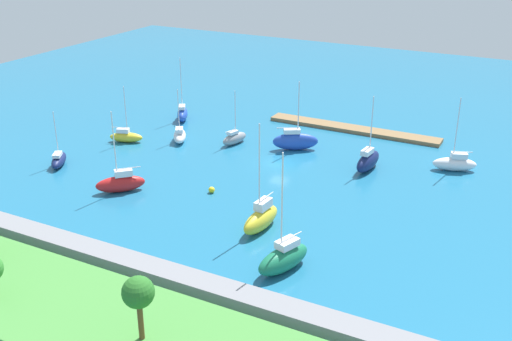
{
  "coord_description": "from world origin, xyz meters",
  "views": [
    {
      "loc": [
        -32.65,
        69.14,
        31.28
      ],
      "look_at": [
        0.0,
        6.74,
        1.5
      ],
      "focal_mm": 43.24,
      "sensor_mm": 36.0,
      "label": 1
    }
  ],
  "objects": [
    {
      "name": "sailboat_yellow_along_channel",
      "position": [
        -6.25,
        17.56,
        1.32
      ],
      "size": [
        2.3,
        6.19,
        11.93
      ],
      "rotation": [
        0.0,
        0.0,
        1.49
      ],
      "color": "yellow",
      "rests_on": "water"
    },
    {
      "name": "sailboat_red_near_pier",
      "position": [
        13.05,
        16.88,
        1.14
      ],
      "size": [
        5.39,
        5.38,
        10.11
      ],
      "rotation": [
        0.0,
        0.0,
        0.78
      ],
      "color": "red",
      "rests_on": "water"
    },
    {
      "name": "water",
      "position": [
        0.0,
        0.0,
        0.0
      ],
      "size": [
        160.0,
        160.0,
        0.0
      ],
      "primitive_type": "plane",
      "color": "#1E668C",
      "rests_on": "ground"
    },
    {
      "name": "sailboat_blue_far_south",
      "position": [
        21.9,
        -9.51,
        1.13
      ],
      "size": [
        3.98,
        5.26,
        10.1
      ],
      "rotation": [
        0.0,
        0.0,
        5.24
      ],
      "color": "#2347B2",
      "rests_on": "water"
    },
    {
      "name": "sailboat_yellow_lone_north",
      "position": [
        23.49,
        2.88,
        0.85
      ],
      "size": [
        5.14,
        3.26,
        8.37
      ],
      "rotation": [
        0.0,
        0.0,
        3.51
      ],
      "color": "yellow",
      "rests_on": "water"
    },
    {
      "name": "shoreline_park",
      "position": [
        0.0,
        38.83,
        0.68
      ],
      "size": [
        48.47,
        11.4,
        1.36
      ],
      "primitive_type": "cube",
      "color": "#478C3D",
      "rests_on": "ground"
    },
    {
      "name": "mooring_buoy_yellow",
      "position": [
        3.19,
        12.15,
        0.38
      ],
      "size": [
        0.76,
        0.76,
        0.76
      ],
      "primitive_type": "sphere",
      "color": "yellow",
      "rests_on": "water"
    },
    {
      "name": "sailboat_gray_off_beacon",
      "position": [
        9.03,
        -3.75,
        0.9
      ],
      "size": [
        2.52,
        4.85,
        7.91
      ],
      "rotation": [
        0.0,
        0.0,
        4.48
      ],
      "color": "gray",
      "rests_on": "water"
    },
    {
      "name": "sailboat_blue_east_end",
      "position": [
        0.27,
        -5.7,
        1.35
      ],
      "size": [
        6.47,
        4.78,
        9.88
      ],
      "rotation": [
        0.0,
        0.0,
        3.66
      ],
      "color": "#2347B2",
      "rests_on": "water"
    },
    {
      "name": "sailboat_navy_mid_basin",
      "position": [
        -11.16,
        -3.33,
        1.31
      ],
      "size": [
        2.27,
        6.14,
        9.87
      ],
      "rotation": [
        0.0,
        0.0,
        4.62
      ],
      "color": "#141E4C",
      "rests_on": "water"
    },
    {
      "name": "sailboat_green_west_end",
      "position": [
        -11.82,
        23.77,
        1.3
      ],
      "size": [
        4.04,
        6.56,
        11.99
      ],
      "rotation": [
        0.0,
        0.0,
        1.25
      ],
      "color": "#19724C",
      "rests_on": "water"
    },
    {
      "name": "sailboat_navy_center_basin",
      "position": [
        25.66,
        14.17,
        0.81
      ],
      "size": [
        3.91,
        5.07,
        7.37
      ],
      "rotation": [
        0.0,
        0.0,
        5.25
      ],
      "color": "#141E4C",
      "rests_on": "water"
    },
    {
      "name": "sailboat_white_by_breakwater",
      "position": [
        -21.24,
        -8.44,
        1.01
      ],
      "size": [
        5.92,
        3.75,
        9.78
      ],
      "rotation": [
        0.0,
        0.0,
        0.35
      ],
      "color": "white",
      "rests_on": "water"
    },
    {
      "name": "breakwater",
      "position": [
        0.0,
        30.64,
        0.72
      ],
      "size": [
        69.24,
        2.59,
        1.44
      ],
      "primitive_type": "cube",
      "color": "gray",
      "rests_on": "ground"
    },
    {
      "name": "sailboat_white_far_north",
      "position": [
        16.73,
        -1.08,
        0.88
      ],
      "size": [
        4.11,
        5.11,
        7.73
      ],
      "rotation": [
        0.0,
        0.0,
        5.27
      ],
      "color": "white",
      "rests_on": "water"
    },
    {
      "name": "pier_dock",
      "position": [
        -4.26,
        -17.29,
        0.28
      ],
      "size": [
        26.85,
        2.87,
        0.55
      ],
      "primitive_type": "cube",
      "color": "olive",
      "rests_on": "ground"
    },
    {
      "name": "park_tree_west",
      "position": [
        -7.34,
        39.42,
        5.39
      ],
      "size": [
        2.47,
        2.47,
        5.36
      ],
      "color": "brown",
      "rests_on": "shoreline_park"
    }
  ]
}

